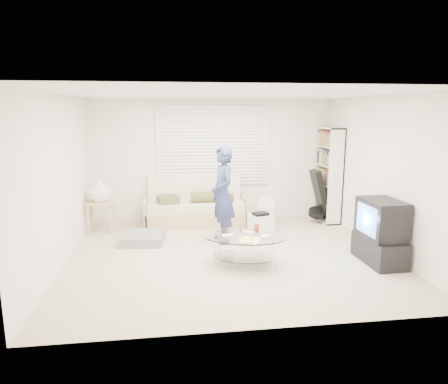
{
  "coord_description": "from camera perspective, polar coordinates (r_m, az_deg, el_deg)",
  "views": [
    {
      "loc": [
        -0.89,
        -5.98,
        2.24
      ],
      "look_at": [
        -0.04,
        0.3,
        0.96
      ],
      "focal_mm": 32.0,
      "sensor_mm": 36.0,
      "label": 1
    }
  ],
  "objects": [
    {
      "name": "storage_bin",
      "position": [
        7.69,
        5.22,
        -4.33
      ],
      "size": [
        0.54,
        0.41,
        0.35
      ],
      "color": "white",
      "rests_on": "ground"
    },
    {
      "name": "window_blinds",
      "position": [
        8.25,
        -1.51,
        6.6
      ],
      "size": [
        2.32,
        0.08,
        1.62
      ],
      "color": "silver",
      "rests_on": "ground"
    },
    {
      "name": "side_table",
      "position": [
        7.83,
        -17.35,
        -0.06
      ],
      "size": [
        0.51,
        0.41,
        1.02
      ],
      "color": "tan",
      "rests_on": "ground"
    },
    {
      "name": "bookshelf",
      "position": [
        8.49,
        14.63,
        2.4
      ],
      "size": [
        0.31,
        0.81,
        1.93
      ],
      "color": "white",
      "rests_on": "ground"
    },
    {
      "name": "grey_floor_pillow",
      "position": [
        7.15,
        -11.46,
        -6.44
      ],
      "size": [
        0.76,
        0.76,
        0.16
      ],
      "primitive_type": "cube",
      "rotation": [
        0.0,
        0.0,
        -0.1
      ],
      "color": "slate",
      "rests_on": "ground"
    },
    {
      "name": "futon_sofa",
      "position": [
        8.09,
        -4.09,
        -2.32
      ],
      "size": [
        2.02,
        0.82,
        0.99
      ],
      "color": "tan",
      "rests_on": "ground"
    },
    {
      "name": "ground",
      "position": [
        6.44,
        0.71,
        -8.94
      ],
      "size": [
        5.0,
        5.0,
        0.0
      ],
      "primitive_type": "plane",
      "color": "tan",
      "rests_on": "ground"
    },
    {
      "name": "coffee_table",
      "position": [
        5.93,
        2.96,
        -7.09
      ],
      "size": [
        1.36,
        1.06,
        0.57
      ],
      "color": "silver",
      "rests_on": "ground"
    },
    {
      "name": "tv_unit",
      "position": [
        6.43,
        21.44,
        -5.41
      ],
      "size": [
        0.51,
        0.9,
        0.97
      ],
      "color": "black",
      "rests_on": "ground"
    },
    {
      "name": "guitar_case",
      "position": [
        8.36,
        13.55,
        -1.07
      ],
      "size": [
        0.44,
        0.4,
        1.07
      ],
      "color": "black",
      "rests_on": "ground"
    },
    {
      "name": "room_shell",
      "position": [
        6.54,
        0.13,
        6.05
      ],
      "size": [
        5.02,
        4.52,
        2.51
      ],
      "color": "white",
      "rests_on": "ground"
    },
    {
      "name": "standing_person",
      "position": [
        6.84,
        -0.2,
        -0.42
      ],
      "size": [
        0.51,
        0.68,
        1.68
      ],
      "primitive_type": "imported",
      "rotation": [
        0.0,
        0.0,
        -1.38
      ],
      "color": "navy",
      "rests_on": "ground"
    },
    {
      "name": "floor_fan",
      "position": [
        8.04,
        5.89,
        -2.27
      ],
      "size": [
        0.37,
        0.24,
        0.6
      ],
      "color": "white",
      "rests_on": "ground"
    }
  ]
}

